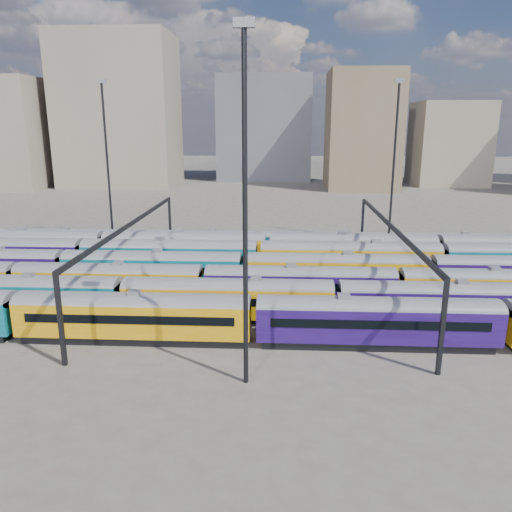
{
  "coord_description": "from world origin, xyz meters",
  "views": [
    {
      "loc": [
        -2.44,
        -56.24,
        19.14
      ],
      "look_at": [
        -5.61,
        4.14,
        3.0
      ],
      "focal_mm": 35.0,
      "sensor_mm": 36.0,
      "label": 1
    }
  ],
  "objects_px": {
    "rake_1": "(336,297)",
    "rake_2": "(398,283)",
    "mast_2": "(245,200)",
    "rake_0": "(254,314)"
  },
  "relations": [
    {
      "from": "rake_1",
      "to": "mast_2",
      "type": "bearing_deg",
      "value": -123.58
    },
    {
      "from": "rake_0",
      "to": "mast_2",
      "type": "relative_size",
      "value": 5.04
    },
    {
      "from": "rake_0",
      "to": "rake_2",
      "type": "xyz_separation_m",
      "value": [
        14.86,
        10.0,
        -0.1
      ]
    },
    {
      "from": "rake_1",
      "to": "rake_2",
      "type": "bearing_deg",
      "value": 35.24
    },
    {
      "from": "rake_0",
      "to": "mast_2",
      "type": "height_order",
      "value": "mast_2"
    },
    {
      "from": "rake_2",
      "to": "rake_1",
      "type": "bearing_deg",
      "value": -144.76
    },
    {
      "from": "rake_1",
      "to": "rake_2",
      "type": "distance_m",
      "value": 8.67
    },
    {
      "from": "rake_1",
      "to": "rake_2",
      "type": "relative_size",
      "value": 1.02
    },
    {
      "from": "rake_2",
      "to": "mast_2",
      "type": "bearing_deg",
      "value": -131.51
    },
    {
      "from": "mast_2",
      "to": "rake_0",
      "type": "bearing_deg",
      "value": 88.46
    }
  ]
}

